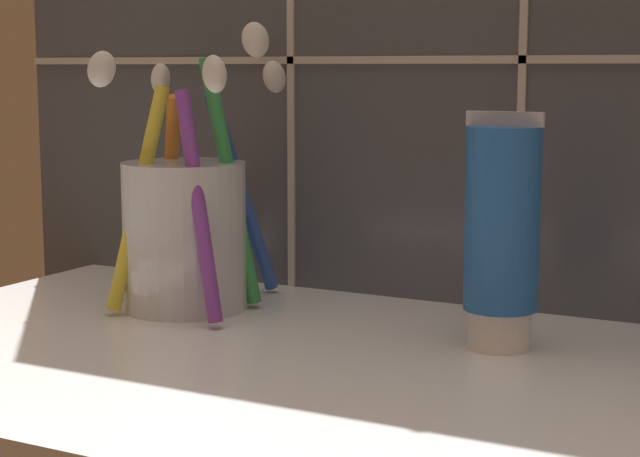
% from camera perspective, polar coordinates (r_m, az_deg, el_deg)
% --- Properties ---
extents(sink_counter, '(0.65, 0.33, 0.02)m').
position_cam_1_polar(sink_counter, '(0.55, 3.64, -8.56)').
color(sink_counter, white).
rests_on(sink_counter, ground).
extents(toothbrush_cup, '(0.12, 0.14, 0.18)m').
position_cam_1_polar(toothbrush_cup, '(0.68, -7.13, 0.12)').
color(toothbrush_cup, silver).
rests_on(toothbrush_cup, sink_counter).
extents(toothpaste_tube, '(0.04, 0.04, 0.13)m').
position_cam_1_polar(toothpaste_tube, '(0.59, 9.68, -0.26)').
color(toothpaste_tube, white).
rests_on(toothpaste_tube, sink_counter).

